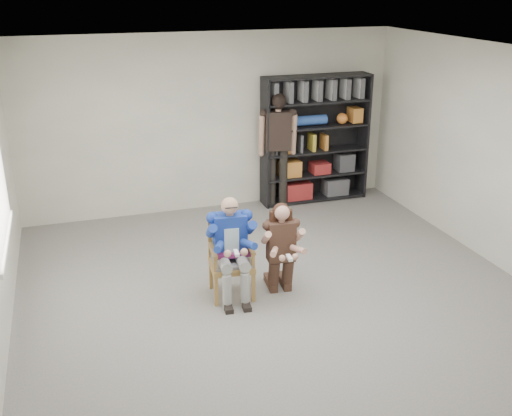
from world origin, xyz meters
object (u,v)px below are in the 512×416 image
object	(u,v)px
standing_man	(278,152)
bookshelf	(315,140)
armchair	(231,259)
seated_man	(231,248)
kneeling_woman	(282,249)

from	to	relation	value
standing_man	bookshelf	bearing A→B (deg)	21.35
armchair	standing_man	bearing A→B (deg)	65.55
armchair	seated_man	size ratio (longest dim) A/B	0.77
armchair	kneeling_woman	distance (m)	0.60
seated_man	kneeling_woman	world-z (taller)	seated_man
bookshelf	kneeling_woman	bearing A→B (deg)	-119.87
kneeling_woman	bookshelf	size ratio (longest dim) A/B	0.54
kneeling_woman	armchair	bearing A→B (deg)	173.95
seated_man	kneeling_woman	xyz separation A→B (m)	(0.58, -0.12, -0.05)
kneeling_woman	standing_man	size ratio (longest dim) A/B	0.60
kneeling_woman	standing_man	bearing A→B (deg)	76.69
armchair	seated_man	distance (m)	0.14
armchair	seated_man	xyz separation A→B (m)	(0.00, 0.00, 0.14)
seated_man	standing_man	bearing A→B (deg)	65.55
seated_man	bookshelf	world-z (taller)	bookshelf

